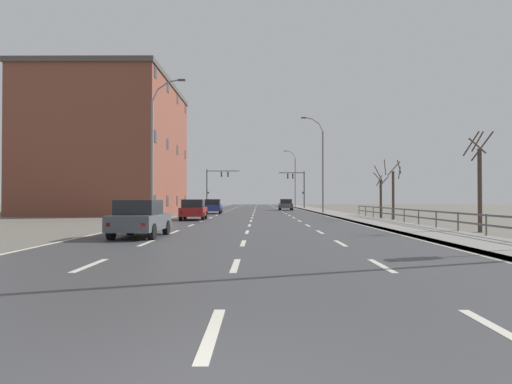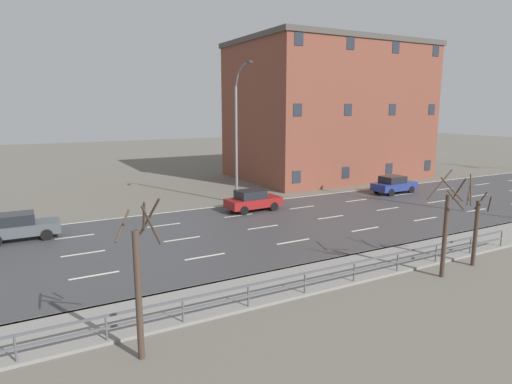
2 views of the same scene
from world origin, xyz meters
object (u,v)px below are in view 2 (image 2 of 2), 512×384
(car_mid_centre, at_px, (253,200))
(car_near_right, at_px, (394,184))
(street_lamp_left_bank, at_px, (237,137))
(brick_building, at_px, (328,111))
(car_near_left, at_px, (20,226))

(car_mid_centre, height_order, car_near_right, same)
(street_lamp_left_bank, height_order, car_near_right, street_lamp_left_bank)
(car_mid_centre, xyz_separation_m, brick_building, (-11.21, 15.33, 6.37))
(car_near_left, bearing_deg, car_mid_centre, 90.60)
(street_lamp_left_bank, height_order, brick_building, brick_building)
(car_near_right, height_order, brick_building, brick_building)
(car_mid_centre, distance_m, brick_building, 20.03)
(car_near_left, bearing_deg, brick_building, 110.79)
(car_near_left, distance_m, car_near_right, 29.42)
(car_near_left, relative_size, car_mid_centre, 0.99)
(street_lamp_left_bank, distance_m, car_mid_centre, 5.42)
(street_lamp_left_bank, bearing_deg, car_near_left, -78.95)
(car_mid_centre, xyz_separation_m, car_near_right, (0.03, 14.20, 0.00))
(brick_building, bearing_deg, street_lamp_left_bank, -61.55)
(street_lamp_left_bank, distance_m, car_near_left, 16.41)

